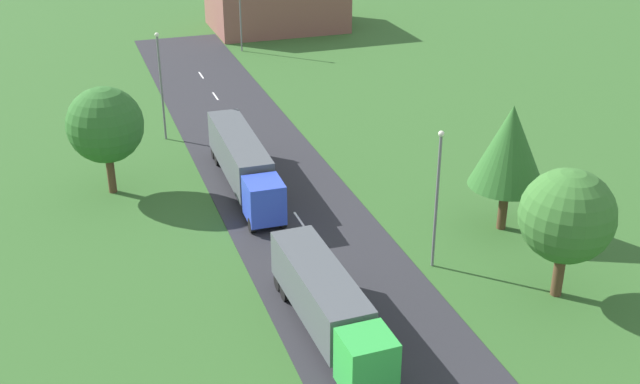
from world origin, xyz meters
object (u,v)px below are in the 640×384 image
at_px(truck_second, 328,304).
at_px(tree_birch, 567,216).
at_px(truck_third, 243,162).
at_px(lamppost_fourth, 240,10).
at_px(tree_oak, 105,125).
at_px(lamppost_third, 161,82).
at_px(tree_maple, 510,147).
at_px(lamppost_second, 437,194).
at_px(distant_building, 276,1).

distance_m(truck_second, tree_birch, 14.25).
bearing_deg(truck_third, lamppost_fourth, 76.64).
bearing_deg(tree_oak, lamppost_third, 60.17).
relative_size(lamppost_third, tree_maple, 1.06).
distance_m(lamppost_third, tree_birch, 36.30).
relative_size(truck_third, tree_birch, 1.89).
bearing_deg(lamppost_third, tree_birch, -60.81).
bearing_deg(lamppost_second, tree_birch, -44.24).
xyz_separation_m(lamppost_second, distant_building, (7.30, 60.75, -1.53)).
bearing_deg(tree_birch, tree_maple, 81.80).
xyz_separation_m(truck_third, tree_birch, (13.71, -19.86, 2.95)).
bearing_deg(truck_second, tree_birch, -1.18).
xyz_separation_m(truck_second, lamppost_second, (8.55, 4.95, 2.87)).
relative_size(lamppost_fourth, distant_building, 0.52).
bearing_deg(truck_second, lamppost_third, 96.86).
bearing_deg(lamppost_second, truck_second, -149.90).
height_order(truck_second, tree_oak, tree_oak).
bearing_deg(truck_second, lamppost_fourth, 80.97).
relative_size(lamppost_second, tree_maple, 1.02).
bearing_deg(distant_building, tree_maple, -90.73).
relative_size(truck_second, tree_birch, 1.59).
height_order(truck_second, lamppost_fourth, lamppost_fourth).
distance_m(tree_birch, distant_building, 66.03).
bearing_deg(lamppost_third, tree_maple, -51.14).
bearing_deg(tree_birch, lamppost_fourth, 95.03).
xyz_separation_m(lamppost_second, lamppost_fourth, (0.40, 51.37, -0.20)).
bearing_deg(tree_maple, truck_second, -152.23).
height_order(lamppost_second, lamppost_third, lamppost_third).
distance_m(lamppost_second, tree_oak, 24.62).
xyz_separation_m(truck_third, lamppost_second, (8.33, -14.62, 2.79)).
height_order(lamppost_fourth, tree_oak, lamppost_fourth).
distance_m(truck_second, lamppost_second, 10.28).
distance_m(lamppost_second, tree_birch, 7.51).
bearing_deg(distant_building, lamppost_second, -96.85).
bearing_deg(truck_third, distant_building, 71.29).
relative_size(lamppost_third, tree_oak, 1.15).
relative_size(lamppost_second, lamppost_fourth, 1.05).
bearing_deg(tree_maple, truck_third, 142.05).
bearing_deg(lamppost_second, truck_third, 119.66).
xyz_separation_m(lamppost_fourth, distant_building, (6.90, 9.38, -1.32)).
bearing_deg(truck_third, tree_maple, -37.95).
bearing_deg(tree_oak, distant_building, 60.22).
xyz_separation_m(lamppost_fourth, tree_oak, (-18.05, -34.21, 0.50)).
xyz_separation_m(lamppost_second, tree_oak, (-17.65, 17.16, 0.30)).
relative_size(truck_second, truck_third, 0.84).
relative_size(truck_second, lamppost_second, 1.39).
height_order(truck_second, distant_building, distant_building).
xyz_separation_m(truck_second, tree_oak, (-9.10, 22.11, 3.16)).
xyz_separation_m(truck_second, distant_building, (15.84, 65.70, 1.34)).
xyz_separation_m(lamppost_third, lamppost_fourth, (12.72, 24.92, -0.36)).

